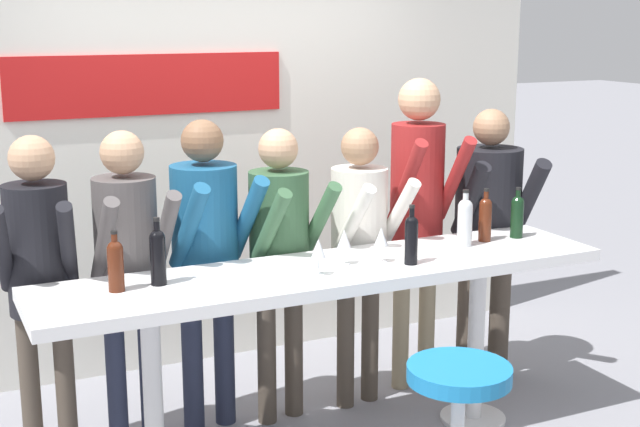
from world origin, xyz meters
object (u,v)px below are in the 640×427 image
object	(u,v)px
person_far_right	(488,216)
wine_glass_0	(344,240)
bar_stool	(458,419)
person_left	(127,254)
person_center	(280,242)
wine_glass_1	(381,238)
wine_bottle_0	(411,237)
person_far_left	(39,263)
wine_bottle_1	(158,254)
wine_bottle_4	(116,263)
tasting_table	(328,293)
person_right	(418,196)
wine_bottle_2	(465,220)
wine_bottle_5	(517,214)
wine_bottle_3	(485,217)
person_center_right	(360,235)
person_center_left	(206,241)
wine_glass_2	(318,250)

from	to	relation	value
person_far_right	wine_glass_0	distance (m)	1.30
bar_stool	person_left	xyz separation A→B (m)	(-1.09, 1.33, 0.53)
person_center	wine_glass_1	xyz separation A→B (m)	(0.33, -0.51, 0.10)
person_center	wine_bottle_0	size ratio (longest dim) A/B	5.41
person_far_left	wine_glass_0	size ratio (longest dim) A/B	9.35
wine_bottle_1	wine_bottle_4	size ratio (longest dim) A/B	1.13
tasting_table	person_left	bearing A→B (deg)	149.88
tasting_table	person_right	xyz separation A→B (m)	(0.84, 0.54, 0.32)
person_right	wine_bottle_4	size ratio (longest dim) A/B	6.66
person_left	wine_bottle_2	size ratio (longest dim) A/B	5.42
bar_stool	wine_bottle_2	bearing A→B (deg)	55.27
tasting_table	person_left	distance (m)	1.02
wine_bottle_4	wine_bottle_5	bearing A→B (deg)	0.93
wine_bottle_3	wine_bottle_2	bearing A→B (deg)	-166.93
person_center_right	person_center	bearing A→B (deg)	171.61
wine_bottle_4	bar_stool	bearing A→B (deg)	-35.23
wine_bottle_0	wine_bottle_4	xyz separation A→B (m)	(-1.42, 0.18, -0.01)
person_center	tasting_table	bearing A→B (deg)	-93.18
person_left	wine_glass_1	bearing A→B (deg)	-29.06
person_far_right	wine_bottle_1	distance (m)	2.17
wine_bottle_0	wine_glass_0	distance (m)	0.33
person_left	bar_stool	bearing A→B (deg)	-54.62
wine_bottle_2	person_left	bearing A→B (deg)	165.53
wine_bottle_0	wine_bottle_2	xyz separation A→B (m)	(0.44, 0.19, 0.01)
wine_bottle_5	person_far_right	bearing A→B (deg)	76.21
bar_stool	person_center_left	world-z (taller)	person_center_left
person_center_left	bar_stool	bearing A→B (deg)	-73.24
person_far_right	person_right	bearing A→B (deg)	-176.53
person_right	wine_bottle_2	world-z (taller)	person_right
person_center_right	wine_bottle_4	bearing A→B (deg)	-172.11
wine_bottle_3	wine_bottle_5	world-z (taller)	wine_bottle_3
bar_stool	wine_glass_0	bearing A→B (deg)	98.96
tasting_table	wine_bottle_5	distance (m)	1.23
wine_bottle_1	wine_bottle_2	distance (m)	1.66
bar_stool	wine_bottle_3	world-z (taller)	wine_bottle_3
wine_glass_1	wine_bottle_2	bearing A→B (deg)	9.59
bar_stool	person_far_left	world-z (taller)	person_far_left
person_far_left	wine_bottle_3	bearing A→B (deg)	1.35
wine_glass_2	person_center	bearing A→B (deg)	85.48
tasting_table	bar_stool	distance (m)	0.93
wine_bottle_2	wine_glass_0	distance (m)	0.75
person_far_right	wine_bottle_4	distance (m)	2.36
bar_stool	wine_bottle_3	xyz separation A→B (m)	(0.77, 0.92, 0.62)
person_center	wine_bottle_2	distance (m)	0.99
person_left	person_right	distance (m)	1.71
person_center_left	person_center_right	xyz separation A→B (m)	(0.87, -0.07, -0.04)
wine_glass_1	wine_bottle_3	bearing A→B (deg)	10.36
wine_bottle_4	wine_glass_1	world-z (taller)	wine_bottle_4
wine_glass_2	person_center_left	bearing A→B (deg)	118.14
wine_bottle_4	wine_glass_0	distance (m)	1.11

